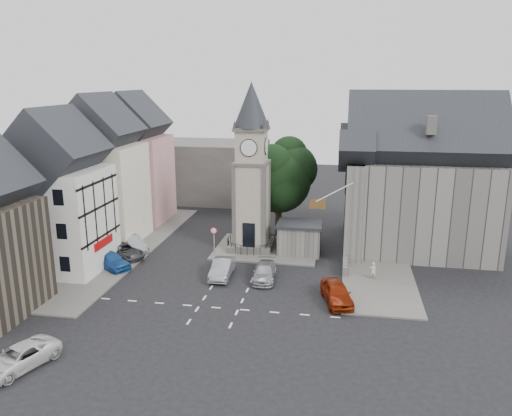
% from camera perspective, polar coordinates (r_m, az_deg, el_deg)
% --- Properties ---
extents(ground, '(120.00, 120.00, 0.00)m').
position_cam_1_polar(ground, '(42.70, -2.48, -8.16)').
color(ground, black).
rests_on(ground, ground).
extents(pavement_west, '(6.00, 30.00, 0.14)m').
position_cam_1_polar(pavement_west, '(51.88, -14.64, -4.37)').
color(pavement_west, '#595651').
rests_on(pavement_west, ground).
extents(pavement_east, '(6.00, 26.00, 0.14)m').
position_cam_1_polar(pavement_east, '(49.34, 13.41, -5.28)').
color(pavement_east, '#595651').
rests_on(pavement_east, ground).
extents(central_island, '(10.00, 8.00, 0.16)m').
position_cam_1_polar(central_island, '(49.75, 1.22, -4.68)').
color(central_island, '#595651').
rests_on(central_island, ground).
extents(road_markings, '(20.00, 8.00, 0.01)m').
position_cam_1_polar(road_markings, '(37.83, -4.32, -11.31)').
color(road_markings, silver).
rests_on(road_markings, ground).
extents(clock_tower, '(4.86, 4.86, 16.25)m').
position_cam_1_polar(clock_tower, '(47.95, -0.51, 4.52)').
color(clock_tower, '#4C4944').
rests_on(clock_tower, ground).
extents(stone_shelter, '(4.30, 3.30, 3.08)m').
position_cam_1_polar(stone_shelter, '(48.44, 5.00, -3.45)').
color(stone_shelter, '#5C5954').
rests_on(stone_shelter, ground).
extents(town_tree, '(7.20, 7.20, 10.80)m').
position_cam_1_polar(town_tree, '(52.71, 2.64, 4.16)').
color(town_tree, black).
rests_on(town_tree, ground).
extents(warning_sign_post, '(0.70, 0.19, 2.85)m').
position_cam_1_polar(warning_sign_post, '(47.68, -4.85, -3.14)').
color(warning_sign_post, black).
rests_on(warning_sign_post, ground).
extents(terrace_pink, '(8.10, 7.60, 12.80)m').
position_cam_1_polar(terrace_pink, '(60.37, -13.73, 4.72)').
color(terrace_pink, tan).
rests_on(terrace_pink, ground).
extents(terrace_cream, '(8.10, 7.60, 12.80)m').
position_cam_1_polar(terrace_cream, '(53.27, -17.15, 3.21)').
color(terrace_cream, '#F0EAC9').
rests_on(terrace_cream, ground).
extents(terrace_tudor, '(8.10, 7.60, 12.00)m').
position_cam_1_polar(terrace_tudor, '(46.56, -21.53, 0.76)').
color(terrace_tudor, silver).
rests_on(terrace_tudor, ground).
extents(backdrop_west, '(20.00, 10.00, 8.00)m').
position_cam_1_polar(backdrop_west, '(70.68, -7.11, 4.29)').
color(backdrop_west, '#4C4944').
rests_on(backdrop_west, ground).
extents(east_building, '(14.40, 11.40, 12.60)m').
position_cam_1_polar(east_building, '(50.92, 17.68, 2.30)').
color(east_building, '#5C5954').
rests_on(east_building, ground).
extents(east_boundary_wall, '(0.40, 16.00, 0.90)m').
position_cam_1_polar(east_boundary_wall, '(51.00, 10.17, -3.99)').
color(east_boundary_wall, '#5C5954').
rests_on(east_boundary_wall, ground).
extents(flagpole, '(3.68, 0.10, 2.74)m').
position_cam_1_polar(flagpole, '(43.46, 8.94, 1.78)').
color(flagpole, white).
rests_on(flagpole, ground).
extents(car_west_blue, '(4.83, 3.98, 1.55)m').
position_cam_1_polar(car_west_blue, '(46.66, -16.32, -5.72)').
color(car_west_blue, '#1A4992').
rests_on(car_west_blue, ground).
extents(car_west_silver, '(4.32, 4.05, 1.45)m').
position_cam_1_polar(car_west_silver, '(50.74, -13.95, -3.97)').
color(car_west_silver, gray).
rests_on(car_west_silver, ground).
extents(car_west_grey, '(5.30, 4.48, 1.35)m').
position_cam_1_polar(car_west_grey, '(48.94, -14.94, -4.79)').
color(car_west_grey, '#323235').
rests_on(car_west_grey, ground).
extents(car_island_silver, '(1.76, 4.58, 1.49)m').
position_cam_1_polar(car_island_silver, '(43.13, -3.88, -6.88)').
color(car_island_silver, gray).
rests_on(car_island_silver, ground).
extents(car_island_east, '(2.05, 4.56, 1.30)m').
position_cam_1_polar(car_island_east, '(42.47, 0.98, -7.33)').
color(car_island_east, '#999AA0').
rests_on(car_island_east, ground).
extents(car_east_red, '(2.99, 4.97, 1.58)m').
position_cam_1_polar(car_east_red, '(38.74, 9.20, -9.54)').
color(car_east_red, maroon).
rests_on(car_east_red, ground).
extents(van_sw_white, '(3.75, 5.27, 1.33)m').
position_cam_1_polar(van_sw_white, '(33.46, -25.49, -15.20)').
color(van_sw_white, silver).
rests_on(van_sw_white, ground).
extents(pedestrian, '(0.61, 0.45, 1.56)m').
position_cam_1_polar(pedestrian, '(43.45, 13.20, -7.03)').
color(pedestrian, beige).
rests_on(pedestrian, ground).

